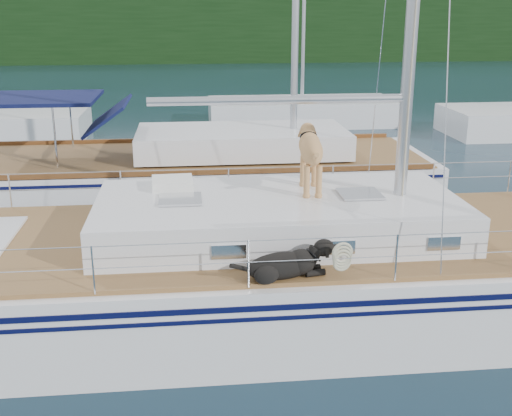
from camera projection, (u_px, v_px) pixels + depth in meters
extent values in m
plane|color=black|center=(225.00, 314.00, 9.67)|extent=(120.00, 120.00, 0.00)
cube|color=black|center=(190.00, 24.00, 51.42)|extent=(90.00, 3.00, 6.00)
cube|color=#595147|center=(191.00, 54.00, 53.28)|extent=(92.00, 1.00, 1.20)
cube|color=white|center=(224.00, 284.00, 9.52)|extent=(12.00, 3.80, 1.40)
cube|color=olive|center=(223.00, 238.00, 9.30)|extent=(11.52, 3.50, 0.06)
cube|color=white|center=(278.00, 216.00, 9.29)|extent=(5.20, 2.50, 0.55)
cylinder|color=silver|center=(279.00, 100.00, 8.79)|extent=(3.60, 0.12, 0.12)
cylinder|color=silver|center=(231.00, 242.00, 7.47)|extent=(10.56, 0.01, 0.01)
cylinder|color=silver|center=(217.00, 169.00, 10.78)|extent=(10.56, 0.01, 0.01)
cube|color=#1C2FB0|center=(201.00, 211.00, 10.33)|extent=(0.66, 0.56, 0.04)
cube|color=white|center=(172.00, 183.00, 9.65)|extent=(0.63, 0.52, 0.15)
torus|color=beige|center=(342.00, 253.00, 7.67)|extent=(0.34, 0.15, 0.33)
cube|color=white|center=(191.00, 184.00, 15.00)|extent=(11.00, 3.50, 1.30)
cube|color=olive|center=(190.00, 157.00, 14.80)|extent=(10.56, 3.29, 0.06)
cube|color=white|center=(242.00, 141.00, 14.82)|extent=(4.80, 2.30, 0.55)
cube|color=#101844|center=(42.00, 98.00, 14.06)|extent=(2.40, 2.30, 0.08)
cube|color=white|center=(302.00, 113.00, 25.13)|extent=(7.20, 3.00, 1.10)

